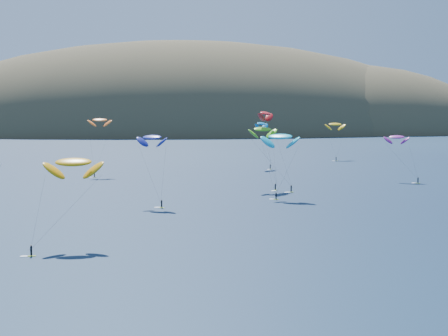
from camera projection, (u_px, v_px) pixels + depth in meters
name	position (u px, v px, depth m)	size (l,w,h in m)	color
ground	(340.00, 286.00, 87.28)	(2800.00, 2800.00, 0.00)	black
island	(207.00, 142.00, 648.42)	(730.00, 300.00, 210.00)	#3D3526
kitesurfer_1	(100.00, 120.00, 228.80)	(8.57, 9.97, 22.71)	#A1C916
kitesurfer_2	(73.00, 162.00, 113.17)	(12.09, 12.03, 17.85)	#A1C916
kitesurfer_3	(263.00, 129.00, 190.34)	(12.74, 13.06, 20.90)	#A1C916
kitesurfer_4	(261.00, 124.00, 256.64)	(8.73, 11.35, 20.79)	#A1C916
kitesurfer_5	(280.00, 137.00, 172.58)	(11.63, 10.05, 19.87)	#A1C916
kitesurfer_6	(397.00, 137.00, 212.97)	(9.10, 13.30, 17.16)	#A1C916
kitesurfer_9	(265.00, 114.00, 193.07)	(7.87, 13.04, 25.47)	#A1C916
kitesurfer_10	(152.00, 137.00, 159.29)	(9.02, 10.47, 19.65)	#A1C916
kitesurfer_11	(335.00, 124.00, 301.06)	(9.69, 12.75, 19.61)	#A1C916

